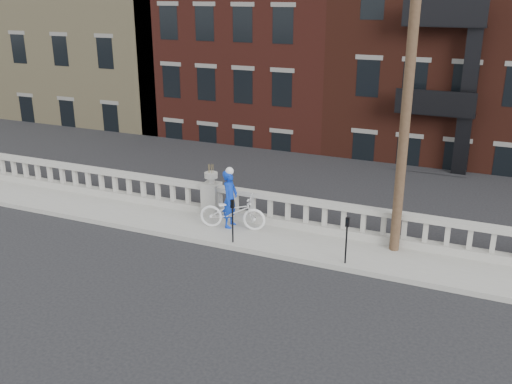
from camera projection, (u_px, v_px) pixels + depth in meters
ground at (146, 266)px, 15.98m from camera, size 120.00×120.00×0.00m
sidewalk at (199, 226)px, 18.55m from camera, size 32.00×2.20×0.15m
balustrade at (212, 200)px, 19.18m from camera, size 28.00×0.34×1.03m
planter_pedestal at (212, 195)px, 19.12m from camera, size 0.55×0.55×1.76m
lower_level at (366, 72)px, 34.79m from camera, size 80.00×44.00×20.80m
utility_pole at (409, 74)px, 15.00m from camera, size 1.60×0.28×10.00m
parking_meter_b at (233, 216)px, 16.88m from camera, size 0.10×0.09×1.36m
parking_meter_c at (347, 235)px, 15.56m from camera, size 0.10×0.09×1.36m
bicycle at (233, 212)px, 17.99m from camera, size 2.23×1.16×1.12m
cyclist at (230, 199)px, 18.03m from camera, size 0.47×0.70×1.87m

